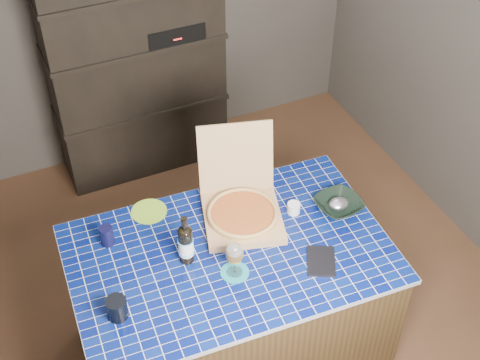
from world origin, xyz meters
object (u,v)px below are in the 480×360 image
wine_glass (235,254)px  kitchen_island (231,306)px  bowl (338,205)px  pizza_box (242,210)px  dvd_case (321,261)px  mead_bottle (186,244)px

wine_glass → kitchen_island: bearing=76.5°
wine_glass → bowl: (0.68, 0.18, -0.11)m
pizza_box → wine_glass: (-0.19, -0.33, 0.08)m
kitchen_island → dvd_case: dvd_case is taller
kitchen_island → bowl: bearing=6.9°
wine_glass → bowl: bearing=14.6°
kitchen_island → pizza_box: pizza_box is taller
kitchen_island → mead_bottle: (-0.21, 0.04, 0.55)m
pizza_box → mead_bottle: (-0.37, -0.15, 0.05)m
pizza_box → dvd_case: bearing=-46.8°
mead_bottle → wine_glass: (0.18, -0.18, 0.02)m
mead_bottle → bowl: mead_bottle is taller
pizza_box → wine_glass: bearing=-103.9°
kitchen_island → pizza_box: bearing=54.5°
kitchen_island → pizza_box: size_ratio=2.85×
pizza_box → bowl: 0.52m
kitchen_island → pizza_box: 0.55m
kitchen_island → bowl: (0.65, 0.04, 0.46)m
kitchen_island → dvd_case: size_ratio=8.61×
bowl → dvd_case: bearing=-132.8°
mead_bottle → bowl: (0.86, 0.00, -0.08)m
pizza_box → dvd_case: (0.23, -0.44, -0.05)m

